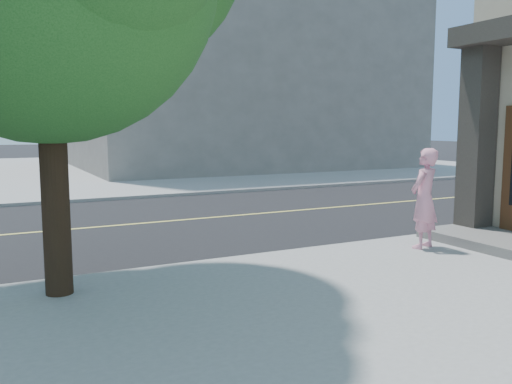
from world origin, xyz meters
TOP-DOWN VIEW (x-y plane):
  - sidewalk_ne at (13.50, 21.50)m, footprint 29.00×25.00m
  - filler_ne at (14.00, 22.00)m, footprint 18.00×16.00m
  - man_on_phone at (7.77, -1.02)m, footprint 0.80×0.65m

SIDE VIEW (x-z plane):
  - sidewalk_ne at x=13.50m, z-range 0.00..0.12m
  - man_on_phone at x=7.77m, z-range 0.12..2.00m
  - filler_ne at x=14.00m, z-range 0.12..14.12m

